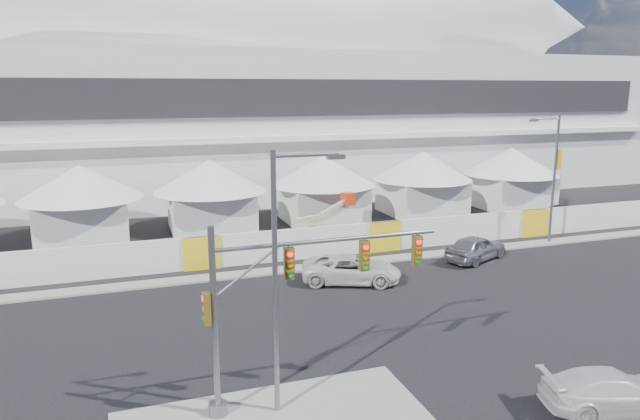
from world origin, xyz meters
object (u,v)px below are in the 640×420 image
object	(u,v)px
pickup_near	(613,391)
traffic_mast	(272,305)
sedan_silver	(476,248)
pickup_curb	(351,269)
boom_lift	(310,232)
lot_car_b	(565,213)
streetlight_curb	(552,171)
streetlight_median	(282,266)

from	to	relation	value
pickup_near	traffic_mast	size ratio (longest dim) A/B	0.59
sedan_silver	traffic_mast	bearing A→B (deg)	103.54
pickup_curb	pickup_near	size ratio (longest dim) A/B	1.16
traffic_mast	boom_lift	size ratio (longest dim) A/B	1.25
lot_car_b	sedan_silver	bearing A→B (deg)	114.80
sedan_silver	streetlight_curb	distance (m)	8.43
pickup_curb	traffic_mast	size ratio (longest dim) A/B	0.68
pickup_near	traffic_mast	distance (m)	11.76
streetlight_median	lot_car_b	bearing A→B (deg)	34.06
sedan_silver	pickup_near	xyz separation A→B (m)	(-5.54, -16.18, -0.12)
streetlight_median	pickup_near	bearing A→B (deg)	-17.99
sedan_silver	boom_lift	world-z (taller)	boom_lift
sedan_silver	traffic_mast	distance (m)	20.65
sedan_silver	streetlight_median	size ratio (longest dim) A/B	0.55
lot_car_b	streetlight_median	xyz separation A→B (m)	(-29.05, -19.64, 4.38)
traffic_mast	lot_car_b	bearing A→B (deg)	33.32
streetlight_curb	streetlight_median	bearing A→B (deg)	-147.61
lot_car_b	traffic_mast	size ratio (longest dim) A/B	0.53
sedan_silver	pickup_near	world-z (taller)	sedan_silver
pickup_curb	lot_car_b	xyz separation A→B (m)	(22.01, 8.21, -0.03)
streetlight_median	sedan_silver	bearing A→B (deg)	38.61
lot_car_b	streetlight_median	world-z (taller)	streetlight_median
pickup_curb	lot_car_b	bearing A→B (deg)	-48.06
streetlight_curb	traffic_mast	bearing A→B (deg)	-148.57
streetlight_median	streetlight_curb	distance (m)	27.26
lot_car_b	boom_lift	xyz separation A→B (m)	(-21.69, 0.18, 0.12)
pickup_near	streetlight_median	world-z (taller)	streetlight_median
sedan_silver	boom_lift	size ratio (longest dim) A/B	0.74
lot_car_b	pickup_near	bearing A→B (deg)	138.19
streetlight_median	traffic_mast	bearing A→B (deg)	122.84
lot_car_b	pickup_curb	bearing A→B (deg)	107.52
pickup_near	pickup_curb	bearing A→B (deg)	28.37
lot_car_b	boom_lift	world-z (taller)	boom_lift
lot_car_b	streetlight_median	bearing A→B (deg)	121.14
boom_lift	sedan_silver	bearing A→B (deg)	-59.44
traffic_mast	streetlight_median	distance (m)	1.48
sedan_silver	streetlight_median	xyz separation A→B (m)	(-16.01, -12.78, 4.30)
traffic_mast	boom_lift	distance (m)	21.06
pickup_curb	pickup_near	distance (m)	15.22
traffic_mast	boom_lift	bearing A→B (deg)	68.63
sedan_silver	boom_lift	xyz separation A→B (m)	(-8.65, 7.03, 0.04)
pickup_curb	pickup_near	world-z (taller)	pickup_curb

